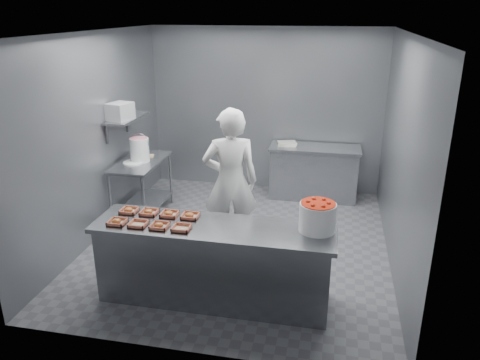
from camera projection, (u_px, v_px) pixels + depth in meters
name	position (u px, v px, depth m)	size (l,w,h in m)	color
floor	(239.00, 243.00, 6.51)	(4.50, 4.50, 0.00)	#4C4C51
ceiling	(239.00, 32.00, 5.54)	(4.50, 4.50, 0.00)	white
wall_back	(265.00, 111.00, 8.09)	(4.00, 0.04, 2.80)	slate
wall_left	(96.00, 138.00, 6.40)	(0.04, 4.50, 2.80)	slate
wall_right	(401.00, 155.00, 5.65)	(0.04, 4.50, 2.80)	slate
service_counter	(214.00, 263.00, 5.11)	(2.60, 0.70, 0.90)	slate
prep_table	(142.00, 180.00, 7.17)	(0.60, 1.20, 0.90)	slate
back_counter	(314.00, 172.00, 7.93)	(1.50, 0.60, 0.90)	slate
wall_shelf	(126.00, 118.00, 6.87)	(0.35, 0.90, 0.03)	slate
tray_0	(117.00, 222.00, 5.00)	(0.19, 0.18, 0.06)	tan
tray_1	(138.00, 224.00, 4.96)	(0.19, 0.18, 0.04)	tan
tray_2	(159.00, 226.00, 4.91)	(0.19, 0.18, 0.06)	tan
tray_3	(181.00, 228.00, 4.87)	(0.19, 0.18, 0.04)	tan
tray_4	(129.00, 210.00, 5.28)	(0.19, 0.18, 0.06)	tan
tray_5	(149.00, 212.00, 5.24)	(0.19, 0.18, 0.06)	tan
tray_6	(169.00, 214.00, 5.19)	(0.19, 0.18, 0.06)	tan
tray_7	(190.00, 216.00, 5.15)	(0.19, 0.18, 0.06)	tan
worker	(231.00, 182.00, 6.00)	(0.71, 0.46, 1.94)	white
strawberry_tub	(318.00, 216.00, 4.80)	(0.38, 0.38, 0.31)	white
glaze_bucket	(140.00, 149.00, 6.98)	(0.30, 0.28, 0.43)	white
bucket_lid	(133.00, 163.00, 6.95)	(0.30, 0.30, 0.02)	white
rag	(149.00, 156.00, 7.27)	(0.15, 0.13, 0.02)	#CCB28C
appliance	(120.00, 111.00, 6.65)	(0.29, 0.33, 0.24)	gray
paper_stack	(287.00, 144.00, 7.85)	(0.30, 0.22, 0.06)	silver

